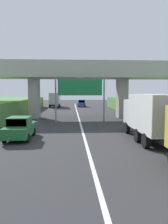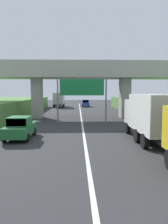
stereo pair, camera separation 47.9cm
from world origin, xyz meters
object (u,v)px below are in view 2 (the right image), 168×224
object	(u,v)px
car_green	(20,128)
car_blue	(86,103)
construction_barrel_2	(11,127)
overhead_highway_sign	(82,90)
construction_barrel_5	(41,112)
construction_barrel_3	(24,120)
construction_barrel_4	(34,115)
truck_black	(59,99)
truck_white	(150,115)

from	to	relation	value
car_green	car_blue	bearing A→B (deg)	80.11
car_green	construction_barrel_2	size ratio (longest dim) A/B	4.56
overhead_highway_sign	construction_barrel_5	world-z (taller)	overhead_highway_sign
overhead_highway_sign	construction_barrel_3	bearing A→B (deg)	-172.32
car_green	construction_barrel_5	size ratio (longest dim) A/B	4.56
car_blue	construction_barrel_4	xyz separation A→B (m)	(-8.04, -23.56, -0.40)
construction_barrel_3	construction_barrel_4	xyz separation A→B (m)	(-0.00, 5.28, 0.00)
car_blue	overhead_highway_sign	bearing A→B (deg)	-92.98
overhead_highway_sign	construction_barrel_3	xyz separation A→B (m)	(-6.58, -0.89, -3.37)
truck_black	car_green	distance (m)	35.50
construction_barrel_3	construction_barrel_4	world-z (taller)	same
truck_black	construction_barrel_3	distance (m)	27.64
truck_white	car_green	xyz separation A→B (m)	(-9.77, 0.96, -1.08)
construction_barrel_2	construction_barrel_4	distance (m)	10.55
truck_white	construction_barrel_5	distance (m)	22.57
construction_barrel_2	construction_barrel_5	bearing A→B (deg)	90.09
truck_white	construction_barrel_5	bearing A→B (deg)	120.28
truck_white	car_green	bearing A→B (deg)	174.38
car_blue	construction_barrel_4	size ratio (longest dim) A/B	4.56
overhead_highway_sign	car_green	distance (m)	10.55
truck_black	construction_barrel_5	size ratio (longest dim) A/B	8.11
overhead_highway_sign	car_green	size ratio (longest dim) A/B	1.43
overhead_highway_sign	construction_barrel_4	size ratio (longest dim) A/B	6.53
car_blue	construction_barrel_5	distance (m)	19.96
construction_barrel_2	construction_barrel_3	size ratio (longest dim) A/B	1.00
construction_barrel_2	construction_barrel_3	bearing A→B (deg)	90.69
overhead_highway_sign	construction_barrel_2	size ratio (longest dim) A/B	6.53
car_blue	construction_barrel_5	xyz separation A→B (m)	(-7.99, -18.28, -0.40)
construction_barrel_2	construction_barrel_5	xyz separation A→B (m)	(-0.02, 15.83, 0.00)
truck_black	car_green	world-z (taller)	truck_black
overhead_highway_sign	truck_white	world-z (taller)	overhead_highway_sign
overhead_highway_sign	construction_barrel_2	world-z (taller)	overhead_highway_sign
construction_barrel_2	car_blue	bearing A→B (deg)	76.85
truck_black	car_green	xyz separation A→B (m)	(-0.00, -35.48, -1.08)
construction_barrel_2	construction_barrel_5	distance (m)	15.83
truck_black	truck_white	distance (m)	37.73
overhead_highway_sign	car_blue	bearing A→B (deg)	87.02
truck_black	truck_white	bearing A→B (deg)	-75.00
car_blue	construction_barrel_2	distance (m)	35.03
truck_black	truck_white	xyz separation A→B (m)	(9.77, -36.45, 0.00)
truck_white	construction_barrel_3	world-z (taller)	truck_white
truck_white	truck_black	bearing A→B (deg)	105.00
truck_white	car_blue	distance (m)	37.89
truck_black	car_blue	world-z (taller)	truck_black
overhead_highway_sign	construction_barrel_3	distance (m)	7.45
car_blue	truck_white	bearing A→B (deg)	-84.91
construction_barrel_4	car_blue	bearing A→B (deg)	71.17
construction_barrel_2	construction_barrel_4	bearing A→B (deg)	90.35
car_blue	construction_barrel_5	bearing A→B (deg)	-113.62
truck_white	construction_barrel_2	bearing A→B (deg)	162.29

